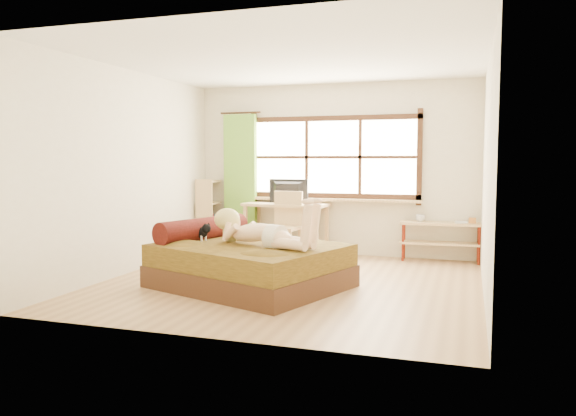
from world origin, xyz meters
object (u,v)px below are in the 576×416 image
(bed, at_px, (247,263))
(kitten, at_px, (199,231))
(pipe_shelf, at_px, (442,233))
(chair, at_px, (285,221))
(bookshelf, at_px, (210,214))
(woman, at_px, (260,219))
(desk, at_px, (286,210))

(bed, relative_size, kitten, 8.07)
(bed, relative_size, pipe_shelf, 2.09)
(bed, height_order, kitten, bed)
(chair, height_order, bookshelf, bookshelf)
(kitten, bearing_deg, chair, 93.55)
(woman, bearing_deg, bed, -179.13)
(bed, xyz_separation_m, pipe_shelf, (2.13, 2.39, 0.15))
(bed, height_order, bookshelf, bookshelf)
(chair, relative_size, pipe_shelf, 0.87)
(pipe_shelf, bearing_deg, bed, -133.47)
(woman, bearing_deg, bookshelf, 146.61)
(desk, bearing_deg, kitten, -95.45)
(kitten, relative_size, desk, 0.23)
(woman, relative_size, chair, 1.39)
(desk, xyz_separation_m, bookshelf, (-1.39, 0.10, -0.11))
(chair, relative_size, bookshelf, 0.87)
(chair, xyz_separation_m, bookshelf, (-1.49, 0.45, 0.03))
(kitten, distance_m, pipe_shelf, 3.64)
(woman, distance_m, desk, 2.38)
(kitten, distance_m, desk, 2.23)
(desk, bearing_deg, chair, -67.66)
(desk, height_order, bookshelf, bookshelf)
(bed, xyz_separation_m, bookshelf, (-1.64, 2.37, 0.32))
(woman, xyz_separation_m, desk, (-0.45, 2.34, -0.11))
(bookshelf, bearing_deg, pipe_shelf, -4.23)
(chair, distance_m, pipe_shelf, 2.33)
(bed, relative_size, chair, 2.41)
(pipe_shelf, bearing_deg, kitten, -142.29)
(desk, height_order, chair, chair)
(woman, bearing_deg, desk, 120.53)
(kitten, xyz_separation_m, bookshelf, (-0.97, 2.29, -0.03))
(woman, relative_size, pipe_shelf, 1.21)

